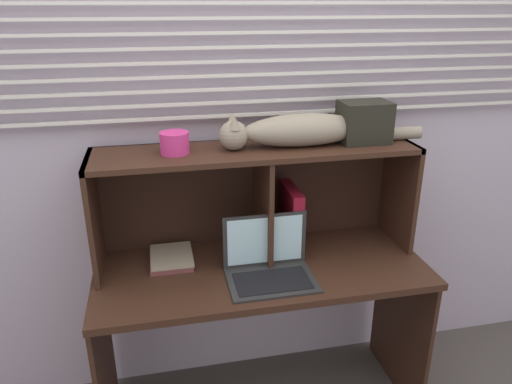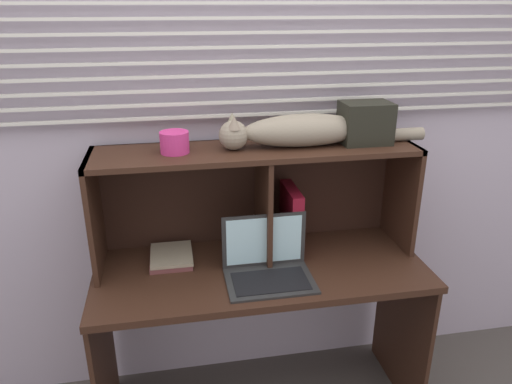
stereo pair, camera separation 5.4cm
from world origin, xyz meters
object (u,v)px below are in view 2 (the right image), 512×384
cat (300,131)px  binder_upright (291,220)px  laptop (268,265)px  book_stack (171,257)px  storage_box (365,123)px  small_basket (175,142)px

cat → binder_upright: bearing=180.0°
cat → laptop: bearing=-130.9°
book_stack → storage_box: bearing=-0.2°
laptop → book_stack: bearing=152.4°
binder_upright → small_basket: bearing=180.0°
binder_upright → storage_box: bearing=0.0°
binder_upright → small_basket: (-0.48, 0.00, 0.37)m
storage_box → laptop: bearing=-156.4°
cat → binder_upright: (-0.03, 0.00, -0.40)m
laptop → binder_upright: (0.14, 0.20, 0.10)m
book_stack → small_basket: 0.51m
cat → small_basket: cat is taller
cat → book_stack: cat is taller
storage_box → book_stack: bearing=179.8°
binder_upright → small_basket: small_basket is taller
laptop → storage_box: bearing=23.6°
binder_upright → cat: bearing=0.0°
book_stack → laptop: bearing=-27.6°
book_stack → small_basket: small_basket is taller
cat → small_basket: bearing=180.0°
binder_upright → book_stack: bearing=179.7°
book_stack → binder_upright: bearing=-0.3°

